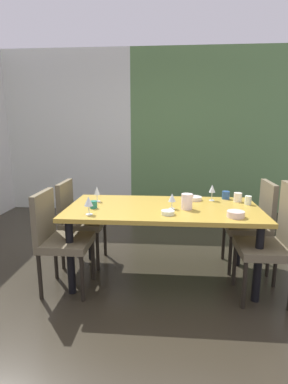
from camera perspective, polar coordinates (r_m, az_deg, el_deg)
ground_plane at (r=3.04m, az=-3.27°, el=-17.62°), size 5.24×5.61×0.02m
back_panel_interior at (r=5.66m, az=-14.50°, el=10.94°), size 2.33×0.10×2.80m
garden_window_panel at (r=5.42m, az=13.23°, el=10.96°), size 2.90×0.10×2.80m
dining_table at (r=2.94m, az=3.67°, el=-4.39°), size 1.85×0.92×0.74m
chair_right_far at (r=3.38m, az=20.27°, el=-5.08°), size 0.44×0.44×0.95m
chair_right_near at (r=2.85m, az=23.59°, el=-7.99°), size 0.44×0.44×1.04m
chair_left_near at (r=2.88m, az=-16.08°, el=-7.91°), size 0.44×0.44×0.94m
chair_left_far at (r=3.41m, az=-12.64°, el=-4.65°), size 0.44×0.44×0.92m
wine_glass_west at (r=2.83m, az=5.36°, el=-1.11°), size 0.07×0.07×0.15m
wine_glass_center at (r=3.21m, az=12.85°, el=0.54°), size 0.07×0.07×0.17m
wine_glass_rear at (r=3.13m, az=-8.95°, el=0.17°), size 0.07×0.07×0.16m
wine_glass_near_shelf at (r=2.68m, az=-10.52°, el=-1.82°), size 0.08×0.08×0.16m
serving_bowl_corner at (r=3.22m, az=9.55°, el=-1.19°), size 0.16×0.16×0.04m
serving_bowl_near_window at (r=2.66m, az=4.56°, el=-3.92°), size 0.12×0.12×0.04m
serving_bowl_south at (r=2.70m, az=17.07°, el=-4.05°), size 0.15×0.15×0.05m
cup_north at (r=3.16m, az=19.22°, el=-1.49°), size 0.07×0.07×0.09m
cup_east at (r=3.33m, az=15.32°, el=-0.57°), size 0.08×0.08×0.08m
cup_right at (r=2.90m, az=-9.61°, el=-2.38°), size 0.07×0.07×0.07m
cup_left at (r=3.24m, az=17.43°, el=-0.97°), size 0.08×0.08×0.09m
pitcher_front at (r=2.84m, az=8.19°, el=-1.78°), size 0.12×0.11×0.15m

